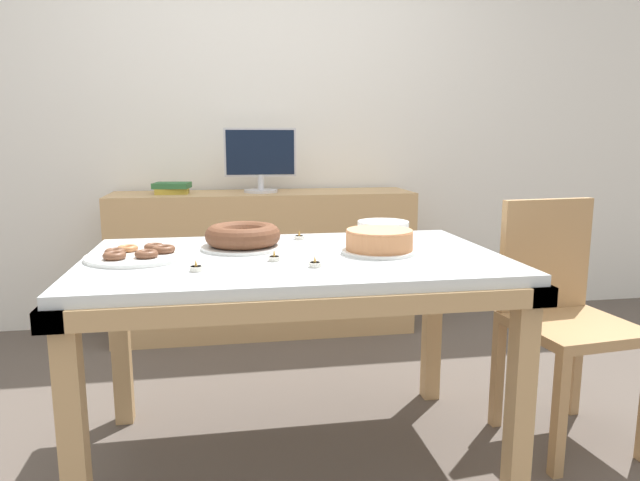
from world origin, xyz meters
The scene contains 15 objects.
ground_plane centered at (0.00, 0.00, 0.00)m, with size 12.00×12.00×0.00m, color #564C44.
wall_back centered at (0.00, 1.76, 1.30)m, with size 8.00×0.10×2.60m, color white.
dining_table centered at (0.00, 0.00, 0.67)m, with size 1.47×0.91×0.77m.
chair centered at (1.05, 0.00, 0.52)m, with size 0.46×0.46×0.94m.
sideboard centered at (0.00, 1.46, 0.43)m, with size 1.79×0.44×0.86m.
computer_monitor centered at (-0.01, 1.45, 1.05)m, with size 0.42×0.20×0.38m.
book_stack centered at (-0.53, 1.46, 0.89)m, with size 0.22×0.19×0.06m.
cake_chocolate_round centered at (0.30, -0.02, 0.81)m, with size 0.27×0.27×0.08m.
cake_golden_bundt centered at (-0.17, 0.15, 0.82)m, with size 0.31×0.31×0.09m.
pastry_platter centered at (-0.53, 0.03, 0.79)m, with size 0.35×0.35×0.04m.
plate_stack centered at (0.40, 0.28, 0.81)m, with size 0.21×0.21×0.07m.
tealight_near_front centered at (-0.33, -0.20, 0.78)m, with size 0.04×0.04×0.04m.
tealight_right_edge centered at (-0.08, -0.09, 0.78)m, with size 0.04×0.04×0.04m.
tealight_centre centered at (0.04, -0.21, 0.78)m, with size 0.04×0.04×0.04m.
tealight_left_edge centered at (0.06, 0.30, 0.78)m, with size 0.04×0.04×0.04m.
Camera 1 is at (-0.24, -1.95, 1.18)m, focal length 32.00 mm.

